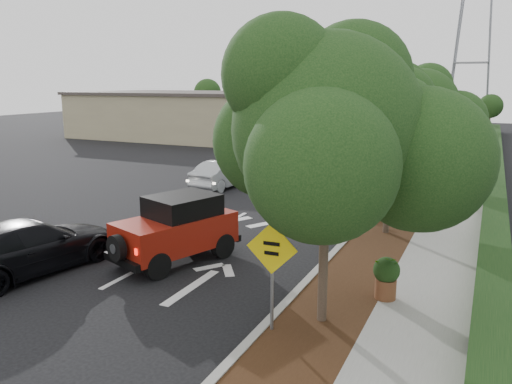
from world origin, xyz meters
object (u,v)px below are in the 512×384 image
Objects in this scene: black_suv_oncoming at (28,246)px; speed_hump_sign at (272,262)px; red_jeep at (181,228)px; silver_suv_ahead at (350,185)px.

black_suv_oncoming is 7.43m from speed_hump_sign.
speed_hump_sign reaches higher than black_suv_oncoming.
speed_hump_sign is at bearing -16.21° from red_jeep.
silver_suv_ahead is 13.10m from black_suv_oncoming.
red_jeep reaches higher than silver_suv_ahead.
red_jeep reaches higher than black_suv_oncoming.
speed_hump_sign is at bearing -173.46° from black_suv_oncoming.
red_jeep is 9.55m from silver_suv_ahead.
silver_suv_ahead is at bearing -106.67° from black_suv_oncoming.
silver_suv_ahead is at bearing 94.44° from speed_hump_sign.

